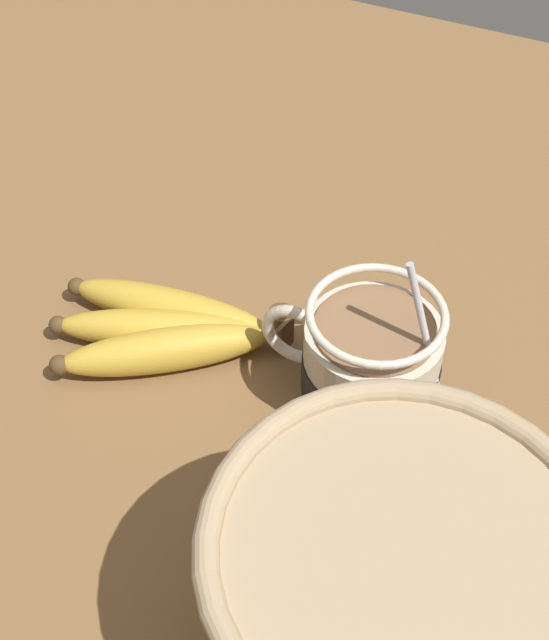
{
  "coord_description": "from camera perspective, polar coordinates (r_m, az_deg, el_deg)",
  "views": [
    {
      "loc": [
        -16.72,
        37.65,
        54.39
      ],
      "look_at": [
        2.21,
        -3.15,
        6.9
      ],
      "focal_mm": 50.0,
      "sensor_mm": 36.0,
      "label": 1
    }
  ],
  "objects": [
    {
      "name": "coffee_mug",
      "position": [
        0.63,
        6.08,
        -2.9
      ],
      "size": [
        14.27,
        9.75,
        14.6
      ],
      "color": "beige",
      "rests_on": "table"
    },
    {
      "name": "table",
      "position": [
        0.67,
        0.58,
        -5.62
      ],
      "size": [
        118.54,
        118.54,
        2.68
      ],
      "color": "brown",
      "rests_on": "ground"
    },
    {
      "name": "banana_bunch",
      "position": [
        0.69,
        -6.91,
        -0.59
      ],
      "size": [
        18.81,
        12.63,
        4.1
      ],
      "color": "#4C381E",
      "rests_on": "table"
    },
    {
      "name": "woven_basket",
      "position": [
        0.49,
        7.61,
        -17.96
      ],
      "size": [
        20.12,
        20.12,
        15.05
      ],
      "color": "tan",
      "rests_on": "table"
    }
  ]
}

